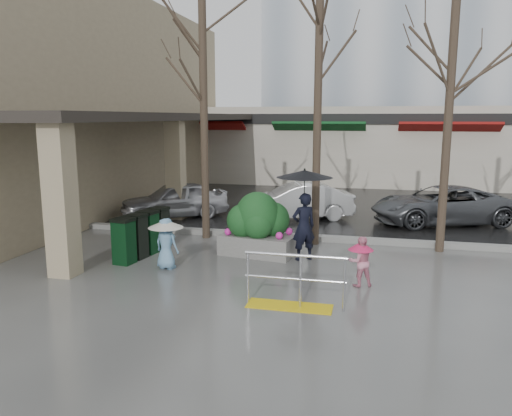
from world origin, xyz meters
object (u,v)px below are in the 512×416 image
at_px(handrail, 293,288).
at_px(tree_midwest, 319,49).
at_px(planter, 258,225).
at_px(tree_mideast, 452,61).
at_px(tree_west, 203,59).
at_px(child_blue, 166,237).
at_px(news_boxes, 143,234).
at_px(car_c, 441,205).
at_px(woman, 304,203).
at_px(child_pink, 361,258).
at_px(car_a, 175,200).
at_px(car_b, 297,201).

distance_m(handrail, tree_midwest, 6.83).
xyz_separation_m(tree_midwest, planter, (-1.29, -1.44, -4.45)).
distance_m(tree_mideast, planter, 6.31).
height_order(tree_west, planter, tree_west).
bearing_deg(tree_mideast, child_blue, -154.11).
bearing_deg(news_boxes, planter, 23.14).
relative_size(tree_midwest, child_blue, 5.81).
bearing_deg(child_blue, handrail, 166.16).
relative_size(child_blue, news_boxes, 0.59).
height_order(child_blue, car_c, car_c).
xyz_separation_m(handrail, woman, (-0.25, 3.17, 1.06)).
height_order(tree_west, tree_mideast, tree_west).
relative_size(tree_mideast, car_c, 1.43).
distance_m(tree_mideast, woman, 5.09).
bearing_deg(tree_midwest, planter, -132.01).
xyz_separation_m(child_blue, news_boxes, (-1.05, 0.90, -0.19)).
relative_size(woman, car_c, 0.50).
xyz_separation_m(tree_west, tree_midwest, (3.20, 0.00, 0.15)).
bearing_deg(tree_mideast, child_pink, -120.78).
distance_m(tree_midwest, woman, 4.14).
distance_m(tree_mideast, child_pink, 5.74).
relative_size(tree_west, car_c, 1.50).
height_order(woman, car_c, woman).
distance_m(handrail, news_boxes, 5.03).
bearing_deg(car_c, tree_mideast, -26.12).
bearing_deg(car_a, child_blue, -13.63).
height_order(woman, news_boxes, woman).
height_order(child_blue, planter, planter).
relative_size(planter, car_b, 0.52).
height_order(woman, planter, woman).
bearing_deg(planter, handrail, -66.62).
bearing_deg(car_c, tree_midwest, -65.01).
bearing_deg(tree_midwest, tree_west, -180.00).
distance_m(tree_midwest, car_c, 6.96).
height_order(handrail, car_a, car_a).
distance_m(tree_midwest, news_boxes, 6.62).
bearing_deg(planter, tree_west, 143.01).
bearing_deg(tree_midwest, car_a, 153.91).
bearing_deg(handrail, news_boxes, 148.83).
height_order(tree_mideast, car_b, tree_mideast).
height_order(woman, child_blue, woman).
bearing_deg(car_b, child_pink, -1.49).
distance_m(handrail, tree_mideast, 7.28).
bearing_deg(car_c, child_pink, -38.41).
relative_size(tree_mideast, child_blue, 5.40).
bearing_deg(woman, tree_mideast, 172.24).
distance_m(tree_west, woman, 5.06).
relative_size(tree_mideast, child_pink, 6.12).
distance_m(tree_west, tree_mideast, 6.50).
relative_size(news_boxes, car_a, 0.55).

